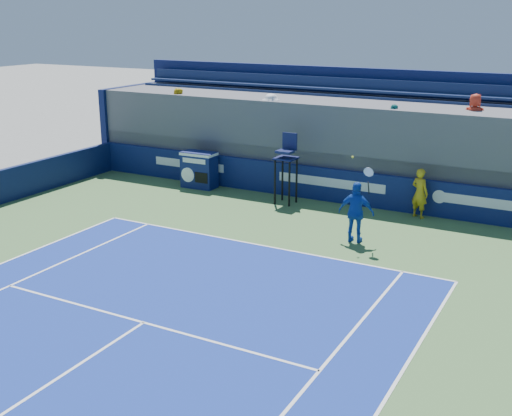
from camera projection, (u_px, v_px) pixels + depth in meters
The scene contains 6 objects.
ball_person at pixel (420, 193), 20.82m from camera, with size 0.60×0.39×1.64m, color gold.
back_hoarding at pixel (331, 185), 22.68m from camera, with size 20.40×0.21×1.20m.
match_clock at pixel (199, 169), 24.48m from camera, with size 1.34×0.76×1.40m.
umpire_chair at pixel (286, 161), 22.21m from camera, with size 0.72×0.72×2.48m.
tennis_player at pixel (356, 212), 18.52m from camera, with size 1.08×0.51×2.57m.
stadium_seating at pixel (353, 141), 24.04m from camera, with size 21.00×4.05×4.40m.
Camera 1 is at (8.11, -3.46, 6.41)m, focal length 45.00 mm.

